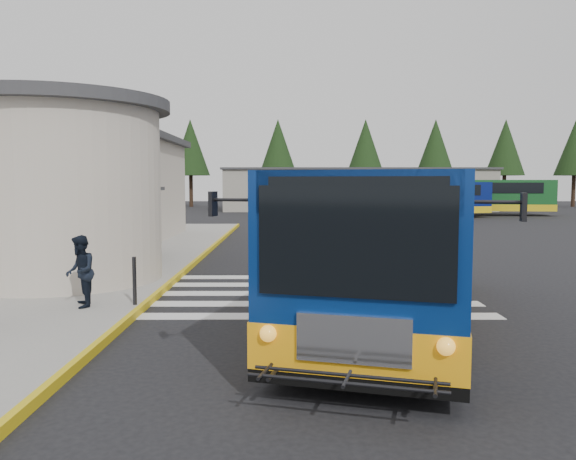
{
  "coord_description": "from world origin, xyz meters",
  "views": [
    {
      "loc": [
        -0.93,
        -14.59,
        2.75
      ],
      "look_at": [
        -0.92,
        -0.5,
        1.57
      ],
      "focal_mm": 35.0,
      "sensor_mm": 36.0,
      "label": 1
    }
  ],
  "objects_px": {
    "transit_bus": "(389,251)",
    "pedestrian_b": "(80,271)",
    "far_bus_a": "(430,198)",
    "far_bus_b": "(490,195)",
    "bollard": "(134,281)"
  },
  "relations": [
    {
      "from": "transit_bus",
      "to": "pedestrian_b",
      "type": "bearing_deg",
      "value": -169.34
    },
    {
      "from": "bollard",
      "to": "far_bus_a",
      "type": "distance_m",
      "value": 35.67
    },
    {
      "from": "transit_bus",
      "to": "bollard",
      "type": "bearing_deg",
      "value": -172.77
    },
    {
      "from": "pedestrian_b",
      "to": "bollard",
      "type": "relative_size",
      "value": 1.47
    },
    {
      "from": "transit_bus",
      "to": "far_bus_b",
      "type": "distance_m",
      "value": 39.69
    },
    {
      "from": "pedestrian_b",
      "to": "far_bus_b",
      "type": "distance_m",
      "value": 42.12
    },
    {
      "from": "transit_bus",
      "to": "pedestrian_b",
      "type": "relative_size",
      "value": 7.01
    },
    {
      "from": "bollard",
      "to": "far_bus_a",
      "type": "relative_size",
      "value": 0.11
    },
    {
      "from": "far_bus_a",
      "to": "far_bus_b",
      "type": "xyz_separation_m",
      "value": [
        5.95,
        3.37,
        0.1
      ]
    },
    {
      "from": "transit_bus",
      "to": "far_bus_a",
      "type": "relative_size",
      "value": 1.09
    },
    {
      "from": "transit_bus",
      "to": "bollard",
      "type": "relative_size",
      "value": 10.28
    },
    {
      "from": "far_bus_b",
      "to": "far_bus_a",
      "type": "bearing_deg",
      "value": 125.66
    },
    {
      "from": "far_bus_a",
      "to": "far_bus_b",
      "type": "relative_size",
      "value": 0.95
    },
    {
      "from": "pedestrian_b",
      "to": "bollard",
      "type": "height_order",
      "value": "pedestrian_b"
    },
    {
      "from": "bollard",
      "to": "far_bus_b",
      "type": "distance_m",
      "value": 41.38
    }
  ]
}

